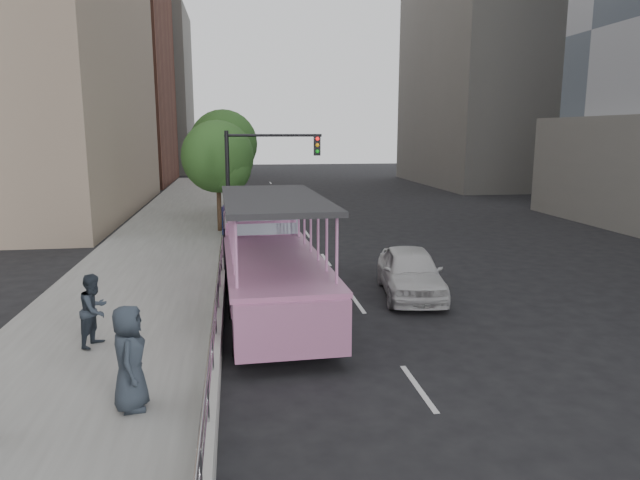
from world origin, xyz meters
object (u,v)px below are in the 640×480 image
car (410,272)px  street_tree_near (220,160)px  parking_sign (224,237)px  street_tree_far (225,146)px  pedestrian_mid (94,310)px  duck_boat (270,263)px  pedestrian_far (129,358)px  traffic_signal (255,171)px

car → street_tree_near: size_ratio=0.79×
parking_sign → street_tree_far: size_ratio=0.43×
pedestrian_mid → parking_sign: size_ratio=0.61×
parking_sign → street_tree_far: 15.95m
pedestrian_mid → street_tree_near: street_tree_near is taller
duck_boat → street_tree_near: 12.09m
pedestrian_mid → parking_sign: (2.85, 5.52, 0.60)m
street_tree_far → car: bearing=-71.1°
pedestrian_far → traffic_signal: traffic_signal is taller
duck_boat → street_tree_far: (-1.47, 17.71, 3.03)m
duck_boat → street_tree_near: (-1.67, 11.71, 2.54)m
parking_sign → traffic_signal: 6.68m
pedestrian_far → street_tree_near: size_ratio=0.33×
parking_sign → street_tree_near: street_tree_near is taller
street_tree_near → street_tree_far: size_ratio=0.89×
pedestrian_mid → car: bearing=-45.1°
duck_boat → pedestrian_mid: bearing=-139.8°
pedestrian_mid → street_tree_far: street_tree_far is taller
parking_sign → pedestrian_mid: bearing=-117.3°
pedestrian_mid → pedestrian_far: (1.34, -3.30, 0.11)m
car → pedestrian_far: bearing=-127.5°
car → parking_sign: (-5.86, 1.63, 0.98)m
parking_sign → duck_boat: bearing=-55.1°
pedestrian_far → traffic_signal: 15.56m
street_tree_near → traffic_signal: bearing=-65.0°
parking_sign → pedestrian_far: bearing=-99.7°
pedestrian_mid → traffic_signal: size_ratio=0.33×
parking_sign → street_tree_far: (-0.10, 15.75, 2.56)m
duck_boat → car: 4.53m
street_tree_far → pedestrian_mid: bearing=-97.4°
traffic_signal → street_tree_far: street_tree_far is taller
traffic_signal → pedestrian_mid: bearing=-109.3°
duck_boat → parking_sign: duck_boat is taller
duck_boat → pedestrian_mid: 5.53m
duck_boat → pedestrian_far: (-2.88, -6.87, -0.02)m
duck_boat → parking_sign: size_ratio=3.75×
duck_boat → street_tree_far: bearing=94.7°
car → street_tree_far: street_tree_far is taller
pedestrian_far → pedestrian_mid: bearing=18.0°
duck_boat → street_tree_far: 18.02m
duck_boat → parking_sign: bearing=124.9°
car → duck_boat: bearing=-167.6°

